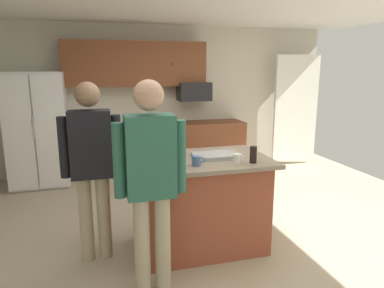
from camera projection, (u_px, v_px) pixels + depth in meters
floor at (202, 234)px, 4.01m from camera, size 7.04×7.04×0.00m
back_wall at (158, 99)px, 6.37m from camera, size 6.40×0.10×2.60m
french_door_window_panel at (296, 108)px, 6.71m from camera, size 0.90×0.06×2.00m
cabinet_run_upper at (136, 64)px, 5.94m from camera, size 2.40×0.38×0.75m
cabinet_run_lower at (194, 147)px, 6.40m from camera, size 1.80×0.63×0.90m
refrigerator at (38, 130)px, 5.54m from camera, size 0.89×0.76×1.81m
microwave_over_range at (194, 92)px, 6.21m from camera, size 0.56×0.40×0.32m
kitchen_island at (200, 203)px, 3.65m from camera, size 1.41×0.93×0.96m
person_guest_by_door at (151, 175)px, 2.74m from camera, size 0.57×0.23×1.78m
person_guest_left at (92, 160)px, 3.30m from camera, size 0.57×0.23×1.74m
mug_blue_stoneware at (238, 159)px, 3.33m from camera, size 0.12×0.08×0.10m
glass_pilsner at (150, 156)px, 3.33m from camera, size 0.06×0.06×0.15m
mug_ceramic_white at (196, 161)px, 3.27m from camera, size 0.13×0.08×0.09m
glass_stout_tall at (253, 155)px, 3.37m from camera, size 0.07×0.07×0.16m
glass_short_whisky at (155, 150)px, 3.61m from camera, size 0.06×0.06×0.14m
serving_tray at (215, 156)px, 3.57m from camera, size 0.44×0.30×0.04m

